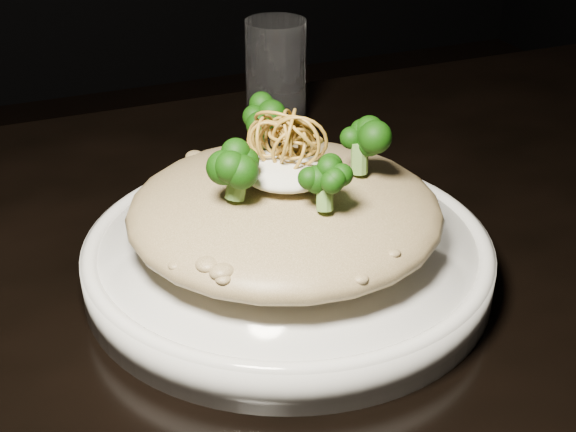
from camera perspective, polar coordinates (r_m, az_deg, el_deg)
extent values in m
cube|color=black|center=(0.69, 6.69, -3.81)|extent=(1.10, 0.80, 0.04)
cylinder|color=black|center=(1.36, 17.13, -5.64)|extent=(0.05, 0.05, 0.71)
cylinder|color=silver|center=(0.63, 0.00, -3.05)|extent=(0.32, 0.32, 0.03)
ellipsoid|color=brown|center=(0.61, -0.23, 0.41)|extent=(0.24, 0.24, 0.05)
ellipsoid|color=white|center=(0.59, -0.08, 3.31)|extent=(0.07, 0.07, 0.02)
cylinder|color=white|center=(0.90, -0.86, 10.13)|extent=(0.08, 0.08, 0.12)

